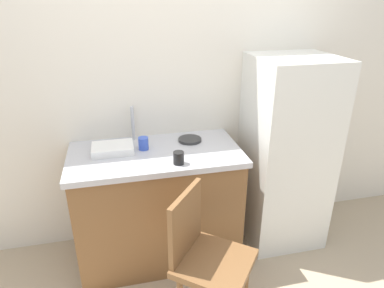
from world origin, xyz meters
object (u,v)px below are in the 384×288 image
(refrigerator, at_px, (286,154))
(hotplate, at_px, (190,140))
(cup_blue, at_px, (143,143))
(cup_black, at_px, (179,158))
(dish_tray, at_px, (113,149))
(chair, at_px, (205,256))

(refrigerator, distance_m, hotplate, 0.76)
(refrigerator, height_order, hotplate, refrigerator)
(cup_blue, height_order, cup_black, cup_blue)
(dish_tray, height_order, hotplate, dish_tray)
(refrigerator, relative_size, dish_tray, 5.30)
(cup_black, bearing_deg, cup_blue, 125.71)
(chair, height_order, hotplate, hotplate)
(hotplate, relative_size, cup_blue, 1.93)
(hotplate, bearing_deg, chair, -96.53)
(refrigerator, height_order, cup_black, refrigerator)
(dish_tray, relative_size, hotplate, 1.65)
(dish_tray, distance_m, hotplate, 0.56)
(refrigerator, height_order, chair, refrigerator)
(chair, bearing_deg, refrigerator, -11.71)
(cup_blue, xyz_separation_m, cup_black, (0.20, -0.27, -0.00))
(hotplate, relative_size, cup_black, 2.08)
(cup_blue, bearing_deg, chair, -70.29)
(hotplate, distance_m, cup_black, 0.38)
(refrigerator, distance_m, chair, 1.10)
(refrigerator, xyz_separation_m, cup_black, (-0.89, -0.24, 0.18))
(chair, xyz_separation_m, hotplate, (0.09, 0.79, 0.39))
(refrigerator, xyz_separation_m, hotplate, (-0.74, 0.10, 0.15))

